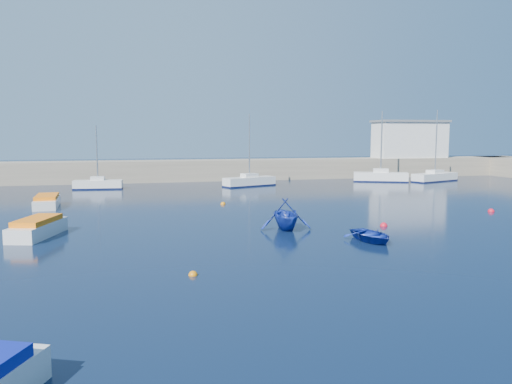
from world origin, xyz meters
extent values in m
plane|color=black|center=(0.00, 0.00, 0.00)|extent=(220.00, 220.00, 0.00)
cube|color=gray|center=(0.00, 46.00, 1.30)|extent=(96.00, 4.50, 2.60)
cube|color=silver|center=(30.00, 46.00, 5.10)|extent=(10.00, 4.00, 5.00)
cube|color=silver|center=(-12.05, 38.00, 0.49)|extent=(5.19, 1.89, 0.98)
cylinder|color=#B7BABC|center=(-12.05, 38.00, 3.90)|extent=(0.15, 0.15, 5.84)
cube|color=silver|center=(4.54, 37.22, 0.52)|extent=(6.42, 3.88, 1.03)
cylinder|color=#B7BABC|center=(4.54, 37.22, 4.61)|extent=(0.15, 0.15, 7.15)
cube|color=silver|center=(21.75, 38.69, 0.58)|extent=(6.77, 4.42, 1.17)
cylinder|color=#B7BABC|center=(21.75, 38.69, 4.96)|extent=(0.17, 0.17, 7.58)
cube|color=silver|center=(28.60, 37.44, 0.52)|extent=(7.08, 4.21, 1.04)
cylinder|color=#B7BABC|center=(28.60, 37.44, 4.97)|extent=(0.15, 0.15, 7.87)
cube|color=silver|center=(-13.72, 12.27, 0.40)|extent=(2.79, 4.76, 0.80)
cube|color=orange|center=(-13.72, 12.27, 0.95)|extent=(2.39, 3.66, 0.30)
cube|color=silver|center=(-15.17, 24.88, 0.36)|extent=(1.96, 4.91, 0.72)
cube|color=orange|center=(-15.17, 24.88, 0.86)|extent=(1.80, 3.70, 0.27)
imported|color=#162C98|center=(4.25, 6.56, 0.33)|extent=(2.62, 3.41, 0.66)
imported|color=#162C98|center=(0.71, 11.04, 0.95)|extent=(3.49, 3.92, 1.90)
sphere|color=orange|center=(-6.02, 2.20, 0.00)|extent=(0.39, 0.39, 0.39)
sphere|color=red|center=(7.15, 10.55, 0.00)|extent=(0.49, 0.49, 0.49)
sphere|color=orange|center=(-1.05, 23.00, 0.00)|extent=(0.44, 0.44, 0.44)
sphere|color=red|center=(18.03, 14.12, 0.00)|extent=(0.49, 0.49, 0.49)
camera|label=1|loc=(-8.31, -17.97, 5.78)|focal=35.00mm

